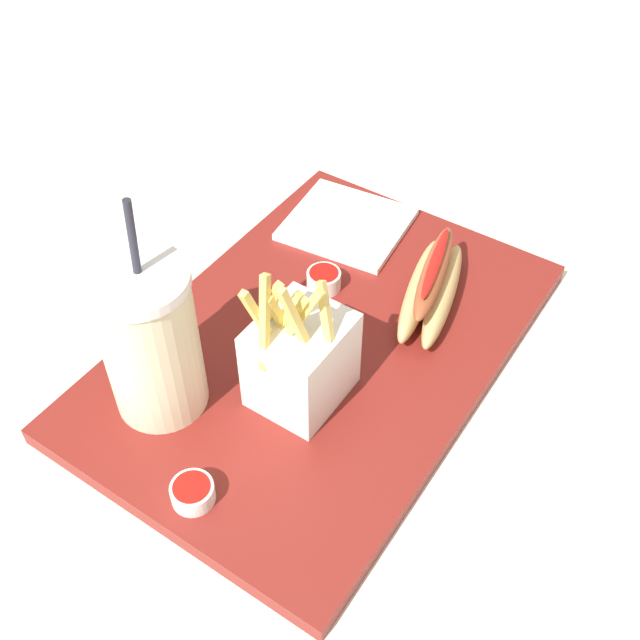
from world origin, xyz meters
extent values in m
cube|color=silver|center=(0.00, 0.00, -0.01)|extent=(2.40, 2.40, 0.02)
cube|color=maroon|center=(0.00, 0.00, 0.01)|extent=(0.49, 0.33, 0.02)
cylinder|color=beige|center=(-0.14, 0.08, 0.09)|extent=(0.09, 0.09, 0.15)
cylinder|color=white|center=(-0.14, 0.08, 0.17)|extent=(0.09, 0.09, 0.01)
cylinder|color=#262633|center=(-0.14, 0.08, 0.21)|extent=(0.01, 0.01, 0.08)
cube|color=white|center=(-0.07, -0.02, 0.07)|extent=(0.09, 0.08, 0.09)
cube|color=#E5C660|center=(-0.06, -0.04, 0.13)|extent=(0.03, 0.03, 0.06)
cube|color=#E5C660|center=(-0.08, -0.03, 0.14)|extent=(0.03, 0.02, 0.08)
cube|color=#E5C660|center=(-0.08, -0.01, 0.12)|extent=(0.03, 0.01, 0.06)
cube|color=#E5C660|center=(-0.07, -0.02, 0.12)|extent=(0.01, 0.03, 0.07)
cube|color=#E5C660|center=(-0.07, 0.00, 0.13)|extent=(0.01, 0.03, 0.07)
cube|color=#E5C660|center=(-0.09, -0.01, 0.13)|extent=(0.03, 0.02, 0.09)
cube|color=#E5C660|center=(-0.09, 0.00, 0.13)|extent=(0.03, 0.02, 0.07)
cube|color=#E5C660|center=(-0.07, -0.01, 0.12)|extent=(0.03, 0.03, 0.06)
cube|color=#E5C660|center=(-0.07, -0.03, 0.13)|extent=(0.02, 0.04, 0.07)
ellipsoid|color=tan|center=(0.11, -0.08, 0.04)|extent=(0.16, 0.07, 0.03)
ellipsoid|color=tan|center=(0.11, -0.06, 0.04)|extent=(0.16, 0.07, 0.03)
ellipsoid|color=#994728|center=(0.11, -0.07, 0.07)|extent=(0.15, 0.06, 0.02)
ellipsoid|color=red|center=(0.11, -0.07, 0.08)|extent=(0.11, 0.04, 0.01)
cylinder|color=white|center=(0.07, 0.04, 0.03)|extent=(0.04, 0.04, 0.02)
cylinder|color=#B2140F|center=(0.07, 0.04, 0.04)|extent=(0.03, 0.03, 0.01)
cylinder|color=white|center=(-0.21, -0.01, 0.03)|extent=(0.04, 0.04, 0.02)
cylinder|color=#B2140F|center=(-0.21, -0.01, 0.04)|extent=(0.03, 0.03, 0.01)
cube|color=white|center=(0.17, 0.08, 0.02)|extent=(0.14, 0.15, 0.01)
camera|label=1|loc=(-0.44, -0.29, 0.60)|focal=42.92mm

